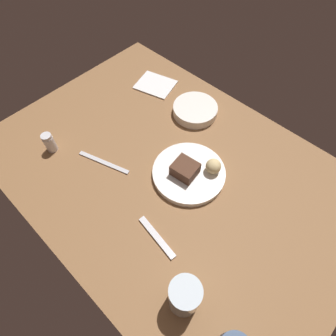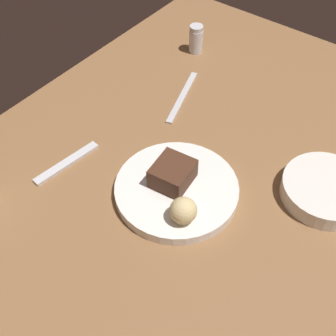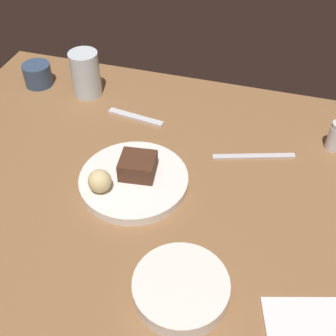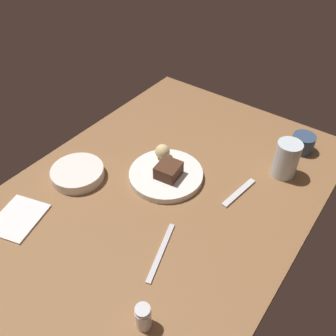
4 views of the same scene
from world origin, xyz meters
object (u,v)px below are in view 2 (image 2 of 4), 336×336
chocolate_cake_slice (173,174)px  side_bowl (326,190)px  salt_shaker (196,39)px  dessert_spoon (67,163)px  butter_knife (182,97)px  dessert_plate (177,190)px  bread_roll (183,210)px

chocolate_cake_slice → side_bowl: chocolate_cake_slice is taller
salt_shaker → dessert_spoon: (-48.26, -2.22, -3.24)cm
salt_shaker → butter_knife: salt_shaker is taller
dessert_plate → side_bowl: side_bowl is taller
chocolate_cake_slice → side_bowl: (15.90, -23.91, -2.53)cm
salt_shaker → chocolate_cake_slice: bearing=-150.4°
dessert_spoon → bread_roll: bearing=102.1°
side_bowl → dessert_plate: bearing=126.2°
chocolate_cake_slice → bread_roll: (-5.85, -6.71, 0.33)cm
bread_roll → side_bowl: (21.76, -17.20, -2.86)cm
dessert_spoon → dessert_plate: bearing=116.2°
chocolate_cake_slice → dessert_plate: bearing=-112.6°
dessert_plate → chocolate_cake_slice: 3.51cm
dessert_plate → dessert_spoon: (-7.38, 22.06, -0.70)cm
bread_roll → butter_knife: 36.07cm
salt_shaker → butter_knife: 19.50cm
chocolate_cake_slice → bread_roll: 8.91cm
butter_knife → bread_roll: bearing=18.5°
side_bowl → butter_knife: 39.06cm
chocolate_cake_slice → salt_shaker: bearing=29.6°
chocolate_cake_slice → dessert_spoon: chocolate_cake_slice is taller
butter_knife → side_bowl: bearing=61.7°
bread_roll → side_bowl: size_ratio=0.29×
chocolate_cake_slice → salt_shaker: size_ratio=1.02×
bread_roll → dessert_spoon: size_ratio=0.33×
dessert_plate → chocolate_cake_slice: bearing=67.4°
dessert_spoon → butter_knife: size_ratio=0.79×
butter_knife → dessert_plate: bearing=16.1°
bread_roll → chocolate_cake_slice: bearing=48.9°
dessert_plate → chocolate_cake_slice: size_ratio=3.15×
salt_shaker → side_bowl: (-24.39, -46.78, -1.90)cm
bread_roll → butter_knife: bread_roll is taller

